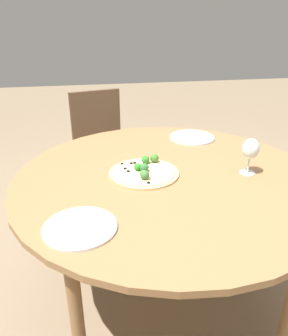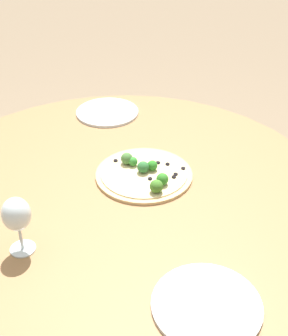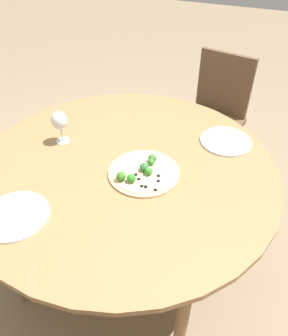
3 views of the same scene
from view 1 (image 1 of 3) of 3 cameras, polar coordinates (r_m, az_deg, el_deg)
name	(u,v)px [view 1 (image 1 of 3)]	position (r m, az deg, el deg)	size (l,w,h in m)	color
ground_plane	(163,296)	(1.90, 3.41, -21.43)	(12.00, 12.00, 0.00)	#847056
dining_table	(167,187)	(1.48, 4.06, -3.25)	(1.36, 1.36, 0.73)	olive
chair	(102,146)	(2.49, -7.40, 3.74)	(0.48, 0.48, 0.87)	brown
pizza	(144,171)	(1.46, 0.06, -0.59)	(0.31, 0.31, 0.05)	tan
wine_glass	(251,150)	(1.49, 18.07, 3.05)	(0.07, 0.07, 0.16)	silver
plate_near	(80,227)	(1.12, -11.07, -10.13)	(0.25, 0.25, 0.01)	silver
plate_far	(192,137)	(1.91, 8.36, 5.31)	(0.25, 0.25, 0.01)	silver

